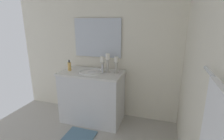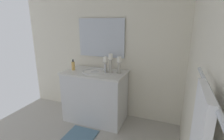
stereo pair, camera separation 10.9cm
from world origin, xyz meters
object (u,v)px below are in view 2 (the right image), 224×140
Objects in this scene: candle_holder_short at (111,63)px; towel_bar at (211,95)px; vanity_cabinet at (95,96)px; soap_bottle at (73,66)px; bath_mat at (77,140)px; mirror at (101,38)px; sink_basin at (95,74)px; candle_holder_mid at (105,64)px; candle_holder_tall at (119,65)px.

candle_holder_short is 0.38× the size of towel_bar.
vanity_cabinet is 1.28× the size of towel_bar.
soap_bottle is 1.17m from bath_mat.
mirror reaches higher than towel_bar.
candle_holder_short is 2.09m from towel_bar.
sink_basin reaches higher than vanity_cabinet.
candle_holder_short is 0.66m from soap_bottle.
sink_basin is at bearing -72.08° from candle_holder_mid.
soap_bottle is at bearing -147.04° from bath_mat.
sink_basin is 0.25m from candle_holder_mid.
candle_holder_mid reaches higher than bath_mat.
candle_holder_mid is 1.43× the size of soap_bottle.
mirror is (-0.28, -0.00, 0.56)m from sink_basin.
bath_mat is (0.68, -0.26, -1.02)m from candle_holder_short.
candle_holder_short is at bearing 101.21° from vanity_cabinet.
towel_bar reaches higher than candle_holder_mid.
mirror reaches higher than bath_mat.
soap_bottle is at bearing -85.40° from sink_basin.
candle_holder_mid is 0.56m from soap_bottle.
towel_bar is (1.77, 0.96, 0.37)m from candle_holder_tall.
towel_bar is at bearing 46.16° from soap_bottle.
vanity_cabinet is 1.72× the size of bath_mat.
mirror is 1.65m from bath_mat.
candle_holder_short reaches higher than vanity_cabinet.
candle_holder_mid is 1.21m from bath_mat.
bath_mat is (-1.08, -1.35, -1.37)m from towel_bar.
vanity_cabinet is 3.37× the size of candle_holder_short.
bath_mat is (0.69, -0.40, -0.99)m from candle_holder_tall.
bath_mat is at bearing 0.00° from vanity_cabinet.
mirror is at bearing 128.93° from soap_bottle.
sink_basin is at bearing 90.00° from vanity_cabinet.
mirror is 4.63× the size of soap_bottle.
candle_holder_short is at bearing -82.64° from candle_holder_tall.
candle_holder_tall is 1.02× the size of candle_holder_mid.
candle_holder_tall is at bearing -151.62° from towel_bar.
towel_bar reaches higher than sink_basin.
towel_bar is (1.76, 1.18, 0.38)m from candle_holder_mid.
bath_mat is at bearing -14.02° from candle_holder_mid.
mirror is at bearing -145.65° from towel_bar.
bath_mat is (0.62, 0.00, -0.43)m from vanity_cabinet.
vanity_cabinet is 2.37m from towel_bar.
mirror is 0.50m from candle_holder_short.
candle_holder_mid is at bearing 165.98° from bath_mat.
soap_bottle is 2.45m from towel_bar.
bath_mat is (0.91, -0.00, -1.38)m from mirror.
vanity_cabinet is at bearing -80.09° from candle_holder_tall.
candle_holder_tall is 1.28m from bath_mat.
vanity_cabinet is at bearing -78.79° from candle_holder_short.
candle_holder_mid is (0.01, -0.23, -0.00)m from candle_holder_tall.
soap_bottle is (0.10, -0.78, -0.06)m from candle_holder_tall.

